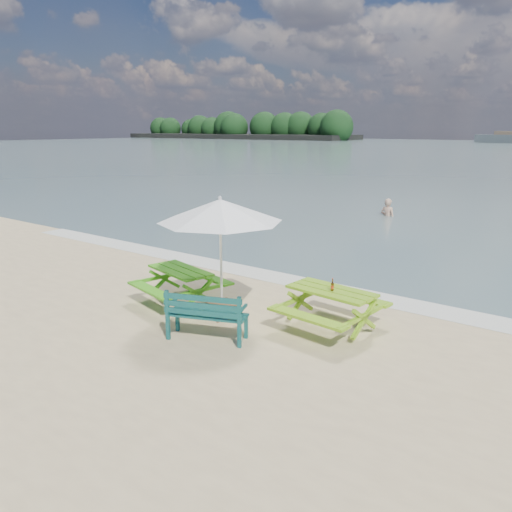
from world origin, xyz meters
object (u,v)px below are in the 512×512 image
Objects in this scene: side_table at (222,310)px; swimmer at (387,219)px; park_bench at (207,324)px; beer_bottle at (332,287)px; patio_umbrella at (220,211)px; picnic_table_right at (331,310)px; picnic_table_left at (181,286)px.

swimmer reaches higher than side_table.
beer_bottle is at bearing 46.57° from park_bench.
swimmer is at bearing 99.47° from park_bench.
beer_bottle is at bearing 19.70° from patio_umbrella.
beer_bottle is (1.66, 1.76, 0.60)m from park_bench.
side_table is at bearing -158.86° from picnic_table_right.
picnic_table_left is 2.18m from park_bench.
park_bench is 15.15m from swimmer.
patio_umbrella reaches higher than picnic_table_right.
picnic_table_left is 1.05× the size of picnic_table_right.
picnic_table_left reaches higher than side_table.
swimmer is at bearing 107.40° from picnic_table_right.
picnic_table_left is 2.33m from patio_umbrella.
side_table is at bearing 115.75° from park_bench.
patio_umbrella is 14.30m from swimmer.
swimmer is at bearing 98.22° from patio_umbrella.
side_table is (-2.10, -0.81, -0.22)m from picnic_table_right.
picnic_table_right is 1.29× the size of park_bench.
picnic_table_right is 2.26m from side_table.
picnic_table_left is 3.25× the size of side_table.
park_bench is 0.48× the size of patio_umbrella.
beer_bottle is (0.04, -0.05, 0.50)m from picnic_table_right.
park_bench is 2.39× the size of side_table.
swimmer is (-4.12, 13.14, -0.54)m from picnic_table_right.
patio_umbrella reaches higher than side_table.
beer_bottle is (3.50, 0.59, 0.51)m from picnic_table_left.
park_bench is 2.49m from beer_bottle.
side_table is 0.20× the size of patio_umbrella.
park_bench is at bearing -64.25° from side_table.
side_table is at bearing 0.00° from patio_umbrella.
patio_umbrella is (-2.10, -0.81, 1.87)m from picnic_table_right.
park_bench is at bearing -132.02° from picnic_table_right.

